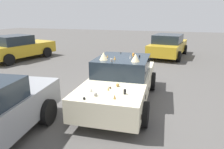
{
  "coord_description": "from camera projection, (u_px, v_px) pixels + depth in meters",
  "views": [
    {
      "loc": [
        -6.18,
        -1.68,
        2.78
      ],
      "look_at": [
        0.0,
        0.3,
        0.9
      ],
      "focal_mm": 33.65,
      "sensor_mm": 36.0,
      "label": 1
    }
  ],
  "objects": [
    {
      "name": "parked_sedan_far_right",
      "position": [
        168.0,
        46.0,
        14.01
      ],
      "size": [
        4.78,
        2.54,
        1.49
      ],
      "rotation": [
        0.0,
        0.0,
        -0.14
      ],
      "color": "gold",
      "rests_on": "ground"
    },
    {
      "name": "art_car_decorated",
      "position": [
        121.0,
        80.0,
        6.76
      ],
      "size": [
        4.64,
        2.23,
        1.67
      ],
      "rotation": [
        0.0,
        0.0,
        3.2
      ],
      "color": "beige",
      "rests_on": "ground"
    },
    {
      "name": "parked_sedan_near_left",
      "position": [
        18.0,
        48.0,
        13.06
      ],
      "size": [
        4.72,
        2.81,
        1.52
      ],
      "rotation": [
        0.0,
        0.0,
        -0.23
      ],
      "color": "gold",
      "rests_on": "ground"
    },
    {
      "name": "ground_plane",
      "position": [
        121.0,
        101.0,
        6.92
      ],
      "size": [
        60.0,
        60.0,
        0.0
      ],
      "primitive_type": "plane",
      "color": "#514F4C"
    }
  ]
}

